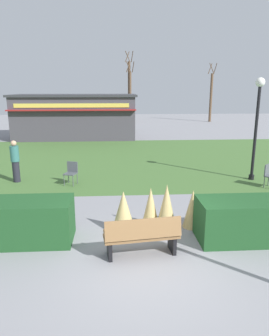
% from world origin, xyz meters
% --- Properties ---
extents(ground_plane, '(80.00, 80.00, 0.00)m').
position_xyz_m(ground_plane, '(0.00, 0.00, 0.00)').
color(ground_plane, gray).
extents(lawn_patch, '(36.00, 12.00, 0.01)m').
position_xyz_m(lawn_patch, '(0.00, 10.53, 0.00)').
color(lawn_patch, '#446B33').
rests_on(lawn_patch, ground_plane).
extents(park_bench, '(1.75, 0.74, 0.95)m').
position_xyz_m(park_bench, '(-0.15, 0.37, 0.48)').
color(park_bench, olive).
rests_on(park_bench, ground_plane).
extents(hedge_left, '(2.36, 1.10, 1.06)m').
position_xyz_m(hedge_left, '(-2.98, 1.25, 0.53)').
color(hedge_left, '#1E4C23').
rests_on(hedge_left, ground_plane).
extents(hedge_right, '(2.68, 1.10, 1.04)m').
position_xyz_m(hedge_right, '(2.64, 0.99, 0.52)').
color(hedge_right, '#1E4C23').
rests_on(hedge_right, ground_plane).
extents(ornamental_grass_behind_left, '(0.50, 0.50, 1.13)m').
position_xyz_m(ornamental_grass_behind_left, '(0.21, 1.86, 0.56)').
color(ornamental_grass_behind_left, tan).
rests_on(ornamental_grass_behind_left, ground_plane).
extents(ornamental_grass_behind_right, '(0.51, 0.51, 1.05)m').
position_xyz_m(ornamental_grass_behind_right, '(1.35, 1.83, 0.53)').
color(ornamental_grass_behind_right, tan).
rests_on(ornamental_grass_behind_right, ground_plane).
extents(ornamental_grass_behind_center, '(0.65, 0.65, 1.13)m').
position_xyz_m(ornamental_grass_behind_center, '(-0.52, 1.63, 0.56)').
color(ornamental_grass_behind_center, tan).
rests_on(ornamental_grass_behind_center, ground_plane).
extents(ornamental_grass_behind_far, '(0.58, 0.58, 1.27)m').
position_xyz_m(ornamental_grass_behind_far, '(0.61, 1.67, 0.63)').
color(ornamental_grass_behind_far, tan).
rests_on(ornamental_grass_behind_far, ground_plane).
extents(lamppost_mid, '(0.36, 0.36, 4.09)m').
position_xyz_m(lamppost_mid, '(4.93, 6.21, 2.58)').
color(lamppost_mid, black).
rests_on(lamppost_mid, ground_plane).
extents(food_kiosk, '(9.04, 4.36, 3.23)m').
position_xyz_m(food_kiosk, '(-3.61, 18.21, 1.63)').
color(food_kiosk, '#47424C').
rests_on(food_kiosk, ground_plane).
extents(cafe_chair_west, '(0.56, 0.56, 0.89)m').
position_xyz_m(cafe_chair_west, '(-2.43, 6.03, 0.53)').
color(cafe_chair_west, '#4C5156').
rests_on(cafe_chair_west, ground_plane).
extents(person_strolling, '(0.34, 0.34, 1.69)m').
position_xyz_m(person_strolling, '(-4.70, 6.50, 0.86)').
color(person_strolling, '#23232D').
rests_on(person_strolling, ground_plane).
extents(parked_car_west_slot, '(4.29, 2.24, 1.20)m').
position_xyz_m(parked_car_west_slot, '(-3.84, 24.29, 0.64)').
color(parked_car_west_slot, navy).
rests_on(parked_car_west_slot, ground_plane).
extents(tree_left_bg, '(0.91, 0.96, 6.29)m').
position_xyz_m(tree_left_bg, '(10.02, 29.16, 2.78)').
color(tree_left_bg, brown).
rests_on(tree_left_bg, ground_plane).
extents(tree_right_bg, '(0.91, 0.96, 6.44)m').
position_xyz_m(tree_right_bg, '(1.07, 29.33, 2.85)').
color(tree_right_bg, brown).
rests_on(tree_right_bg, ground_plane).
extents(tree_center_bg, '(0.91, 0.96, 7.52)m').
position_xyz_m(tree_center_bg, '(0.98, 29.67, 3.39)').
color(tree_center_bg, brown).
rests_on(tree_center_bg, ground_plane).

